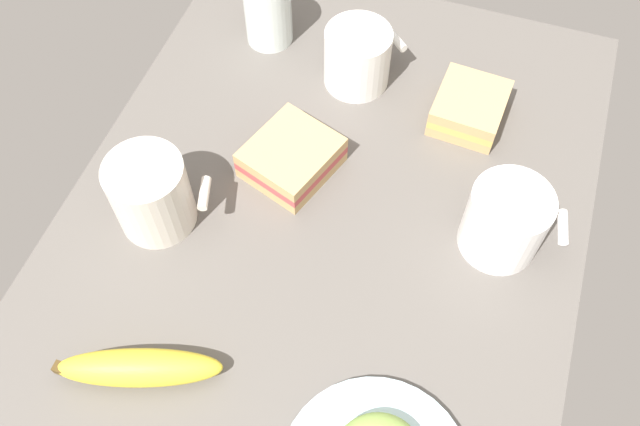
{
  "coord_description": "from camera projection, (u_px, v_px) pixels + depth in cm",
  "views": [
    {
      "loc": [
        40.58,
        13.77,
        74.52
      ],
      "look_at": [
        0.0,
        0.0,
        5.0
      ],
      "focal_mm": 37.99,
      "sensor_mm": 36.0,
      "label": 1
    }
  ],
  "objects": [
    {
      "name": "coffee_mug_black",
      "position": [
        151.0,
        194.0,
        0.8
      ],
      "size": [
        9.48,
        12.11,
        10.31
      ],
      "color": "silver",
      "rests_on": "tabletop"
    },
    {
      "name": "coffee_mug_spare",
      "position": [
        506.0,
        221.0,
        0.79
      ],
      "size": [
        9.59,
        12.17,
        9.48
      ],
      "color": "white",
      "rests_on": "tabletop"
    },
    {
      "name": "banana",
      "position": [
        139.0,
        368.0,
        0.73
      ],
      "size": [
        9.76,
        18.32,
        4.16
      ],
      "color": "yellow",
      "rests_on": "tabletop"
    },
    {
      "name": "glass_of_milk",
      "position": [
        268.0,
        13.0,
        0.97
      ],
      "size": [
        6.87,
        6.87,
        10.33
      ],
      "color": "silver",
      "rests_on": "tabletop"
    },
    {
      "name": "sandwich_main",
      "position": [
        291.0,
        157.0,
        0.87
      ],
      "size": [
        13.62,
        12.94,
        4.4
      ],
      "color": "tan",
      "rests_on": "tabletop"
    },
    {
      "name": "coffee_mug_milky",
      "position": [
        358.0,
        57.0,
        0.93
      ],
      "size": [
        11.05,
        10.76,
        8.76
      ],
      "color": "white",
      "rests_on": "tabletop"
    },
    {
      "name": "sandwich_side",
      "position": [
        469.0,
        108.0,
        0.91
      ],
      "size": [
        10.53,
        9.6,
        4.4
      ],
      "color": "tan",
      "rests_on": "tabletop"
    },
    {
      "name": "tabletop",
      "position": [
        320.0,
        230.0,
        0.85
      ],
      "size": [
        90.0,
        64.0,
        2.0
      ],
      "primitive_type": "cube",
      "color": "#5B5651",
      "rests_on": "ground"
    }
  ]
}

